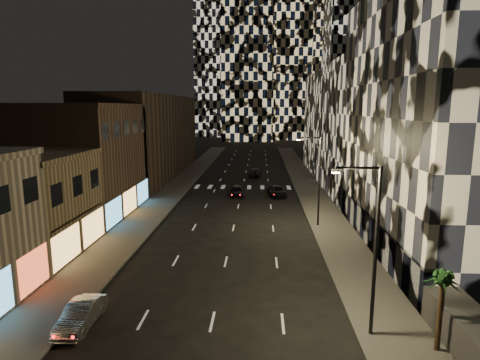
# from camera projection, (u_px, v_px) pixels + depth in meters

# --- Properties ---
(sidewalk_left) EXTENTS (4.00, 120.00, 0.15)m
(sidewalk_left) POSITION_uv_depth(u_px,v_px,m) (178.00, 186.00, 61.58)
(sidewalk_left) COLOR #47443F
(sidewalk_left) RESTS_ON ground
(sidewalk_right) EXTENTS (4.00, 120.00, 0.15)m
(sidewalk_right) POSITION_uv_depth(u_px,v_px,m) (309.00, 187.00, 60.58)
(sidewalk_right) COLOR #47443F
(sidewalk_right) RESTS_ON ground
(curb_left) EXTENTS (0.20, 120.00, 0.15)m
(curb_left) POSITION_uv_depth(u_px,v_px,m) (191.00, 186.00, 61.48)
(curb_left) COLOR #4C4C47
(curb_left) RESTS_ON ground
(curb_right) EXTENTS (0.20, 120.00, 0.15)m
(curb_right) POSITION_uv_depth(u_px,v_px,m) (295.00, 187.00, 60.69)
(curb_right) COLOR #4C4C47
(curb_right) RESTS_ON ground
(retail_tan) EXTENTS (10.00, 10.00, 8.00)m
(retail_tan) POSITION_uv_depth(u_px,v_px,m) (19.00, 207.00, 32.73)
(retail_tan) COLOR olive
(retail_tan) RESTS_ON ground
(retail_brown) EXTENTS (10.00, 15.00, 12.00)m
(retail_brown) POSITION_uv_depth(u_px,v_px,m) (84.00, 162.00, 44.66)
(retail_brown) COLOR #4C382B
(retail_brown) RESTS_ON ground
(retail_filler_left) EXTENTS (10.00, 40.00, 14.00)m
(retail_filler_left) POSITION_uv_depth(u_px,v_px,m) (149.00, 136.00, 70.52)
(retail_filler_left) COLOR #4C382B
(retail_filler_left) RESTS_ON ground
(midrise_right) EXTENTS (16.00, 25.00, 22.00)m
(midrise_right) POSITION_uv_depth(u_px,v_px,m) (471.00, 120.00, 33.07)
(midrise_right) COLOR #232326
(midrise_right) RESTS_ON ground
(midrise_base) EXTENTS (0.60, 25.00, 3.00)m
(midrise_base) POSITION_uv_depth(u_px,v_px,m) (370.00, 229.00, 35.16)
(midrise_base) COLOR #383838
(midrise_base) RESTS_ON ground
(plinth_right) EXTENTS (2.00, 8.00, 2.00)m
(plinth_right) POSITION_uv_depth(u_px,v_px,m) (477.00, 343.00, 19.00)
(plinth_right) COLOR #383838
(plinth_right) RESTS_ON ground
(midrise_filler_right) EXTENTS (16.00, 40.00, 18.00)m
(midrise_filler_right) POSITION_uv_depth(u_px,v_px,m) (367.00, 126.00, 65.36)
(midrise_filler_right) COLOR #232326
(midrise_filler_right) RESTS_ON ground
(tower_center_low) EXTENTS (18.00, 18.00, 95.00)m
(tower_center_low) POSITION_uv_depth(u_px,v_px,m) (248.00, 5.00, 141.12)
(tower_center_low) COLOR black
(tower_center_low) RESTS_ON ground
(streetlight_near) EXTENTS (2.55, 0.25, 9.00)m
(streetlight_near) POSITION_uv_depth(u_px,v_px,m) (372.00, 240.00, 20.42)
(streetlight_near) COLOR black
(streetlight_near) RESTS_ON sidewalk_right
(streetlight_far) EXTENTS (2.55, 0.25, 9.00)m
(streetlight_far) POSITION_uv_depth(u_px,v_px,m) (317.00, 175.00, 40.07)
(streetlight_far) COLOR black
(streetlight_far) RESTS_ON sidewalk_right
(car_silver_parked) EXTENTS (1.45, 4.14, 1.36)m
(car_silver_parked) POSITION_uv_depth(u_px,v_px,m) (81.00, 315.00, 22.14)
(car_silver_parked) COLOR gray
(car_silver_parked) RESTS_ON ground
(car_dark_midlane) EXTENTS (2.26, 4.51, 1.47)m
(car_dark_midlane) POSITION_uv_depth(u_px,v_px,m) (237.00, 191.00, 54.71)
(car_dark_midlane) COLOR black
(car_dark_midlane) RESTS_ON ground
(car_dark_oncoming) EXTENTS (2.48, 5.01, 1.40)m
(car_dark_oncoming) POSITION_uv_depth(u_px,v_px,m) (255.00, 172.00, 70.69)
(car_dark_oncoming) COLOR black
(car_dark_oncoming) RESTS_ON ground
(car_dark_rightlane) EXTENTS (2.71, 5.00, 1.33)m
(car_dark_rightlane) POSITION_uv_depth(u_px,v_px,m) (277.00, 191.00, 54.84)
(car_dark_rightlane) COLOR black
(car_dark_rightlane) RESTS_ON ground
(palm_tree) EXTENTS (2.07, 2.10, 4.12)m
(palm_tree) POSITION_uv_depth(u_px,v_px,m) (443.00, 285.00, 19.31)
(palm_tree) COLOR #47331E
(palm_tree) RESTS_ON sidewalk_right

